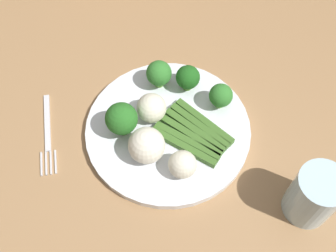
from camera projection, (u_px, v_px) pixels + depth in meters
ground_plane at (147, 233)px, 1.39m from camera, size 6.00×6.00×0.02m
dining_table at (133, 142)px, 0.85m from camera, size 1.40×0.89×0.72m
plate at (168, 130)px, 0.74m from camera, size 0.29×0.29×0.01m
asparagus_bundle at (193, 134)px, 0.72m from camera, size 0.14×0.14×0.01m
broccoli_near_center at (159, 74)px, 0.75m from camera, size 0.05×0.05×0.06m
broccoli_back_right at (188, 78)px, 0.75m from camera, size 0.04×0.04×0.05m
broccoli_outer_edge at (122, 119)px, 0.70m from camera, size 0.06×0.06×0.07m
broccoli_front_left at (221, 98)px, 0.73m from camera, size 0.04×0.04×0.05m
cauliflower_front at (147, 145)px, 0.68m from camera, size 0.06×0.06×0.06m
cauliflower_left at (151, 108)px, 0.72m from camera, size 0.05×0.05×0.05m
cauliflower_right at (182, 164)px, 0.67m from camera, size 0.05×0.05×0.05m
fork at (48, 135)px, 0.74m from camera, size 0.03×0.17×0.00m
water_glass at (314, 195)px, 0.63m from camera, size 0.07×0.07×0.10m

